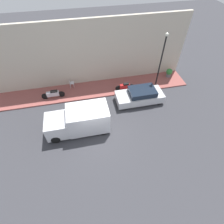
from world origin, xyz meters
TOP-DOWN VIEW (x-y plane):
  - ground_plane at (0.00, 0.00)m, footprint 60.00×60.00m
  - sidewalk at (5.20, 0.00)m, footprint 2.49×19.13m
  - building_facade at (6.60, 0.00)m, footprint 0.30×19.13m
  - parked_car at (2.77, -4.23)m, footprint 1.77×4.16m
  - delivery_van at (0.66, 1.30)m, footprint 1.96×4.66m
  - scooter_silver at (4.73, 3.37)m, footprint 0.30×2.05m
  - motorcycle_red at (4.41, -3.27)m, footprint 0.30×1.79m
  - streetlamp at (4.40, -6.40)m, footprint 0.29×0.29m
  - potted_plant at (5.61, -8.31)m, footprint 0.63×0.63m
  - cafe_chair at (5.98, 1.69)m, footprint 0.40×0.40m

SIDE VIEW (x-z plane):
  - ground_plane at x=0.00m, z-range 0.00..0.00m
  - sidewalk at x=5.20m, z-range 0.00..0.11m
  - motorcycle_red at x=4.41m, z-range 0.14..0.92m
  - scooter_silver at x=4.73m, z-range 0.14..0.93m
  - potted_plant at x=5.61m, z-range 0.15..1.06m
  - cafe_chair at x=5.98m, z-range 0.18..1.04m
  - parked_car at x=2.77m, z-range -0.02..1.30m
  - delivery_van at x=0.66m, z-range 0.01..2.08m
  - building_facade at x=6.60m, z-range 0.00..6.06m
  - streetlamp at x=4.40m, z-range 0.63..5.84m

